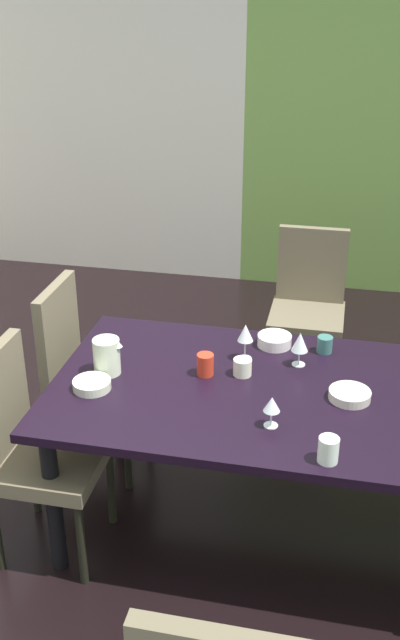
{
  "coord_description": "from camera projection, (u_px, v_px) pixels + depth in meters",
  "views": [
    {
      "loc": [
        0.94,
        -2.7,
        2.32
      ],
      "look_at": [
        0.3,
        0.25,
        0.85
      ],
      "focal_mm": 40.0,
      "sensor_mm": 36.0,
      "label": 1
    }
  ],
  "objects": [
    {
      "name": "wine_glass_east",
      "position": [
        245.0,
        334.0,
        3.2
      ],
      "size": [
        0.07,
        0.07,
        0.17
      ],
      "color": "silver",
      "rests_on": "dining_table"
    },
    {
      "name": "chair_left_far",
      "position": [
        84.0,
        369.0,
        3.56
      ],
      "size": [
        0.45,
        0.44,
        0.98
      ],
      "rotation": [
        0.0,
        0.0,
        -1.57
      ],
      "color": "#695E48",
      "rests_on": "ground_plane"
    },
    {
      "name": "serving_bowl_north",
      "position": [
        350.0,
        395.0,
        2.94
      ],
      "size": [
        0.17,
        0.17,
        0.04
      ],
      "primitive_type": "cylinder",
      "color": "beige",
      "rests_on": "dining_table"
    },
    {
      "name": "serving_bowl_rear",
      "position": [
        92.0,
        385.0,
        3.01
      ],
      "size": [
        0.16,
        0.16,
        0.04
      ],
      "primitive_type": "cylinder",
      "color": "beige",
      "rests_on": "dining_table"
    },
    {
      "name": "wine_glass_west",
      "position": [
        272.0,
        405.0,
        2.73
      ],
      "size": [
        0.07,
        0.07,
        0.13
      ],
      "color": "silver",
      "rests_on": "dining_table"
    },
    {
      "name": "ground_plane",
      "position": [
        130.0,
        490.0,
        3.57
      ],
      "size": [
        5.69,
        5.8,
        0.02
      ],
      "primitive_type": "cube",
      "color": "black"
    },
    {
      "name": "pitcher_corner",
      "position": [
        107.0,
        356.0,
        3.1
      ],
      "size": [
        0.13,
        0.12,
        0.17
      ],
      "color": "silver",
      "rests_on": "dining_table"
    },
    {
      "name": "back_panel_interior",
      "position": [
        64.0,
        95.0,
        5.7
      ],
      "size": [
        2.95,
        0.1,
        2.89
      ],
      "primitive_type": "cube",
      "color": "silver",
      "rests_on": "ground_plane"
    },
    {
      "name": "cup_center",
      "position": [
        325.0,
        344.0,
        3.3
      ],
      "size": [
        0.07,
        0.07,
        0.08
      ],
      "primitive_type": "cylinder",
      "color": "#3A6B66",
      "rests_on": "dining_table"
    },
    {
      "name": "cup_left",
      "position": [
        242.0,
        367.0,
        3.11
      ],
      "size": [
        0.08,
        0.08,
        0.08
      ],
      "primitive_type": "cylinder",
      "color": "#ECEBCE",
      "rests_on": "dining_table"
    },
    {
      "name": "chair_left_near",
      "position": [
        31.0,
        443.0,
        3.0
      ],
      "size": [
        0.45,
        0.44,
        0.97
      ],
      "rotation": [
        0.0,
        0.0,
        -1.57
      ],
      "color": "#695E48",
      "rests_on": "ground_plane"
    },
    {
      "name": "cup_near_window",
      "position": [
        205.0,
        365.0,
        3.1
      ],
      "size": [
        0.07,
        0.07,
        0.1
      ],
      "primitive_type": "cylinder",
      "color": "red",
      "rests_on": "dining_table"
    },
    {
      "name": "chair_head_far",
      "position": [
        308.0,
        301.0,
        4.32
      ],
      "size": [
        0.44,
        0.45,
        0.96
      ],
      "rotation": [
        0.0,
        0.0,
        3.14
      ],
      "color": "#695E48",
      "rests_on": "ground_plane"
    },
    {
      "name": "serving_bowl_right",
      "position": [
        275.0,
        340.0,
        3.36
      ],
      "size": [
        0.16,
        0.16,
        0.05
      ],
      "primitive_type": "cylinder",
      "color": "white",
      "rests_on": "dining_table"
    },
    {
      "name": "cup_near_shelf",
      "position": [
        328.0,
        450.0,
        2.55
      ],
      "size": [
        0.08,
        0.08,
        0.1
      ],
      "primitive_type": "cylinder",
      "color": "white",
      "rests_on": "dining_table"
    },
    {
      "name": "wine_glass_south",
      "position": [
        300.0,
        343.0,
        3.15
      ],
      "size": [
        0.07,
        0.07,
        0.16
      ],
      "color": "silver",
      "rests_on": "dining_table"
    },
    {
      "name": "dining_table",
      "position": [
        286.0,
        405.0,
        3.03
      ],
      "size": [
        2.01,
        1.07,
        0.74
      ],
      "color": "black",
      "rests_on": "ground_plane"
    }
  ]
}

